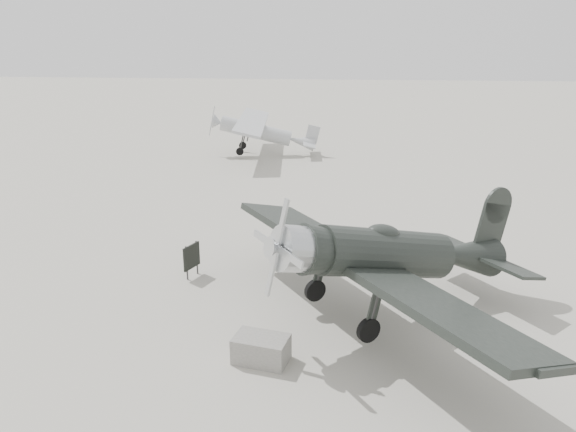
% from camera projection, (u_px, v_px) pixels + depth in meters
% --- Properties ---
extents(ground, '(160.00, 160.00, 0.00)m').
position_uv_depth(ground, '(312.00, 259.00, 21.55)').
color(ground, '#9C998A').
rests_on(ground, ground).
extents(lowwing_monoplane, '(9.93, 11.19, 3.94)m').
position_uv_depth(lowwing_monoplane, '(394.00, 255.00, 16.52)').
color(lowwing_monoplane, black).
rests_on(lowwing_monoplane, ground).
extents(highwing_monoplane, '(7.41, 10.44, 2.96)m').
position_uv_depth(highwing_monoplane, '(260.00, 129.00, 38.64)').
color(highwing_monoplane, '#999B9E').
rests_on(highwing_monoplane, ground).
extents(equipment_block, '(1.58, 1.17, 0.71)m').
position_uv_depth(equipment_block, '(261.00, 349.00, 14.84)').
color(equipment_block, slate).
rests_on(equipment_block, ground).
extents(sign_board, '(0.39, 0.83, 1.26)m').
position_uv_depth(sign_board, '(192.00, 257.00, 19.78)').
color(sign_board, '#333333').
rests_on(sign_board, ground).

